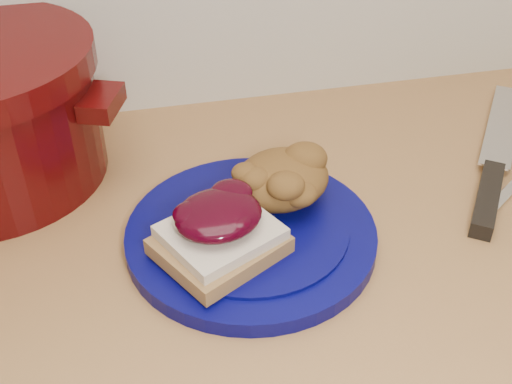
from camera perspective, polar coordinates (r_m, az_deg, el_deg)
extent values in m
cylinder|color=#05054C|center=(0.69, -0.44, -3.84)|extent=(0.35, 0.35, 0.02)
cube|color=olive|center=(0.64, -3.26, -4.79)|extent=(0.15, 0.14, 0.02)
cube|color=beige|center=(0.63, -3.19, -3.59)|extent=(0.13, 0.13, 0.01)
ellipsoid|color=black|center=(0.62, -3.37, -2.03)|extent=(0.11, 0.11, 0.03)
ellipsoid|color=brown|center=(0.70, 2.30, 1.16)|extent=(0.14, 0.13, 0.05)
cube|color=black|center=(0.78, 19.89, -0.55)|extent=(0.09, 0.12, 0.02)
cube|color=silver|center=(0.93, 21.08, 5.65)|extent=(0.16, 0.20, 0.00)
cube|color=silver|center=(0.81, 21.44, -0.04)|extent=(0.14, 0.10, 0.00)
cube|color=#3B0506|center=(0.73, -13.57, 7.76)|extent=(0.06, 0.07, 0.02)
cylinder|color=black|center=(0.85, -20.61, 6.62)|extent=(0.06, 0.06, 0.12)
cylinder|color=black|center=(0.82, -21.67, 10.82)|extent=(0.07, 0.07, 0.02)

